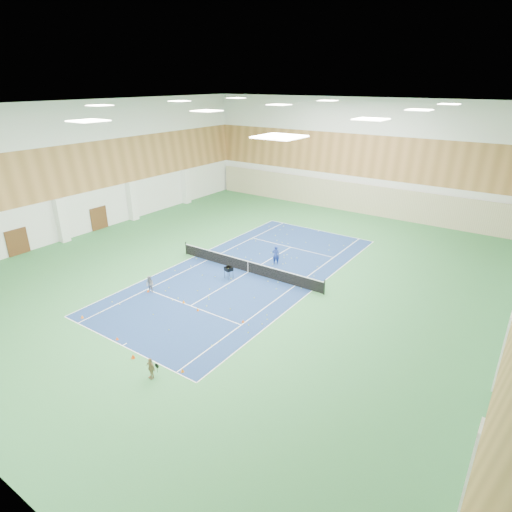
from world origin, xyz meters
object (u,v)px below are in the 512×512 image
(coach, at_px, (276,255))
(ball_cart, at_px, (229,273))
(tennis_net, at_px, (248,266))
(child_court, at_px, (150,284))
(child_apron, at_px, (151,368))

(coach, bearing_deg, ball_cart, 50.58)
(tennis_net, xyz_separation_m, coach, (0.89, 2.54, 0.24))
(child_court, bearing_deg, coach, 54.23)
(child_apron, distance_m, ball_cart, 11.83)
(tennis_net, distance_m, coach, 2.70)
(coach, height_order, child_court, coach)
(tennis_net, bearing_deg, child_apron, -75.19)
(coach, xyz_separation_m, child_apron, (2.50, -15.39, -0.21))
(child_court, height_order, ball_cart, child_court)
(child_apron, bearing_deg, ball_cart, 115.75)
(child_court, distance_m, child_apron, 9.45)
(ball_cart, bearing_deg, child_court, -107.12)
(tennis_net, relative_size, child_court, 10.63)
(tennis_net, height_order, coach, coach)
(tennis_net, height_order, child_court, child_court)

